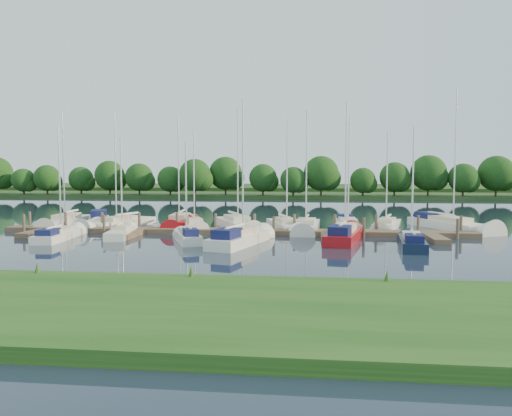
# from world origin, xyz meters

# --- Properties ---
(ground) EXTENTS (260.00, 260.00, 0.00)m
(ground) POSITION_xyz_m (0.00, 0.00, 0.00)
(ground) COLOR #1B2936
(ground) RESTS_ON ground
(near_bank) EXTENTS (90.00, 10.00, 0.50)m
(near_bank) POSITION_xyz_m (0.00, -16.00, 0.25)
(near_bank) COLOR #1A4A15
(near_bank) RESTS_ON ground
(dock) EXTENTS (40.00, 6.00, 0.40)m
(dock) POSITION_xyz_m (0.00, 7.31, 0.20)
(dock) COLOR brown
(dock) RESTS_ON ground
(mooring_pilings) EXTENTS (38.24, 2.84, 2.00)m
(mooring_pilings) POSITION_xyz_m (0.00, 8.43, 0.60)
(mooring_pilings) COLOR #473D33
(mooring_pilings) RESTS_ON ground
(far_shore) EXTENTS (180.00, 30.00, 0.60)m
(far_shore) POSITION_xyz_m (0.00, 75.00, 0.30)
(far_shore) COLOR #213E18
(far_shore) RESTS_ON ground
(distant_hill) EXTENTS (220.00, 40.00, 1.40)m
(distant_hill) POSITION_xyz_m (0.00, 100.00, 0.70)
(distant_hill) COLOR #335023
(distant_hill) RESTS_ON ground
(treeline) EXTENTS (145.53, 10.11, 8.29)m
(treeline) POSITION_xyz_m (5.43, 62.12, 4.17)
(treeline) COLOR #38281C
(treeline) RESTS_ON ground
(sailboat_n_0) EXTENTS (2.61, 8.91, 11.33)m
(sailboat_n_0) POSITION_xyz_m (-16.96, 12.15, 0.28)
(sailboat_n_0) COLOR white
(sailboat_n_0) RESTS_ON ground
(motorboat) EXTENTS (3.78, 6.42, 1.77)m
(motorboat) POSITION_xyz_m (-14.40, 13.79, 0.36)
(motorboat) COLOR white
(motorboat) RESTS_ON ground
(sailboat_n_2) EXTENTS (4.64, 8.95, 11.32)m
(sailboat_n_2) POSITION_xyz_m (-11.61, 11.83, 0.27)
(sailboat_n_2) COLOR white
(sailboat_n_2) RESTS_ON ground
(sailboat_n_3) EXTENTS (2.62, 8.56, 10.99)m
(sailboat_n_3) POSITION_xyz_m (-5.79, 12.44, 0.29)
(sailboat_n_3) COLOR #A40F16
(sailboat_n_3) RESTS_ON ground
(sailboat_n_4) EXTENTS (3.85, 7.25, 9.33)m
(sailboat_n_4) POSITION_xyz_m (-4.16, 11.37, 0.31)
(sailboat_n_4) COLOR white
(sailboat_n_4) RESTS_ON ground
(sailboat_n_5) EXTENTS (5.28, 8.82, 11.54)m
(sailboat_n_5) POSITION_xyz_m (-0.18, 11.75, 0.28)
(sailboat_n_5) COLOR white
(sailboat_n_5) RESTS_ON ground
(sailboat_n_6) EXTENTS (3.94, 8.14, 10.34)m
(sailboat_n_6) POSITION_xyz_m (4.37, 11.36, 0.27)
(sailboat_n_6) COLOR white
(sailboat_n_6) RESTS_ON ground
(sailboat_n_7) EXTENTS (2.46, 8.67, 10.94)m
(sailboat_n_7) POSITION_xyz_m (6.18, 10.56, 0.27)
(sailboat_n_7) COLOR white
(sailboat_n_7) RESTS_ON ground
(sailboat_n_8) EXTENTS (2.10, 8.28, 10.52)m
(sailboat_n_8) POSITION_xyz_m (9.92, 12.32, 0.32)
(sailboat_n_8) COLOR white
(sailboat_n_8) RESTS_ON ground
(sailboat_n_9) EXTENTS (3.45, 7.23, 9.24)m
(sailboat_n_9) POSITION_xyz_m (13.47, 12.84, 0.27)
(sailboat_n_9) COLOR white
(sailboat_n_9) RESTS_ON ground
(sailboat_n_10) EXTENTS (5.82, 10.38, 13.25)m
(sailboat_n_10) POSITION_xyz_m (19.25, 13.55, 0.33)
(sailboat_n_10) COLOR white
(sailboat_n_10) RESTS_ON ground
(sailboat_s_0) EXTENTS (2.13, 7.11, 8.99)m
(sailboat_s_0) POSITION_xyz_m (-12.80, 2.93, 0.31)
(sailboat_s_0) COLOR white
(sailboat_s_0) RESTS_ON ground
(sailboat_s_1) EXTENTS (2.43, 6.50, 8.33)m
(sailboat_s_1) POSITION_xyz_m (-8.57, 4.96, 0.27)
(sailboat_s_1) COLOR white
(sailboat_s_1) RESTS_ON ground
(sailboat_s_2) EXTENTS (3.27, 5.86, 7.84)m
(sailboat_s_2) POSITION_xyz_m (-2.60, 2.73, 0.33)
(sailboat_s_2) COLOR white
(sailboat_s_2) RESTS_ON ground
(sailboat_s_3) EXTENTS (3.86, 8.54, 10.98)m
(sailboat_s_3) POSITION_xyz_m (1.55, 1.79, 0.35)
(sailboat_s_3) COLOR white
(sailboat_s_3) RESTS_ON ground
(sailboat_s_4) EXTENTS (3.42, 8.60, 11.00)m
(sailboat_s_4) POSITION_xyz_m (9.13, 4.59, 0.34)
(sailboat_s_4) COLOR #A40F16
(sailboat_s_4) RESTS_ON ground
(sailboat_s_5) EXTENTS (2.23, 6.83, 8.74)m
(sailboat_s_5) POSITION_xyz_m (13.59, 1.77, 0.32)
(sailboat_s_5) COLOR #101C36
(sailboat_s_5) RESTS_ON ground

